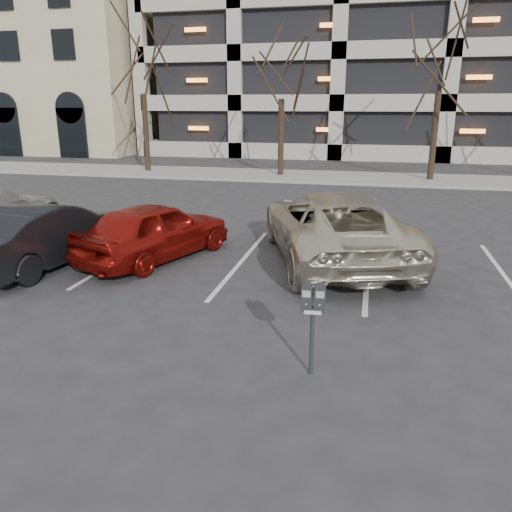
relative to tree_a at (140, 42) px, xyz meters
name	(u,v)px	position (x,y,z in m)	size (l,w,h in m)	color
ground	(286,303)	(10.00, -16.00, -6.30)	(140.00, 140.00, 0.00)	#28282B
sidewalk	(342,178)	(10.00, 0.00, -6.24)	(80.00, 4.00, 0.12)	gray
stall_lines	(242,260)	(8.60, -13.70, -6.30)	(16.90, 5.20, 0.00)	silver
office_building	(11,52)	(-18.00, 13.92, 1.19)	(26.00, 16.20, 15.00)	tan
tree_a	(140,42)	(0.00, 0.00, 0.00)	(3.84, 3.84, 8.72)	black
tree_b	(282,48)	(7.00, 0.00, -0.42)	(3.59, 3.59, 8.15)	black
tree_c	(445,31)	(14.00, 0.00, 0.08)	(3.89, 3.89, 8.83)	black
parking_meter	(313,307)	(10.74, -18.33, -5.35)	(0.33, 0.15, 1.25)	black
suv_silver	(334,226)	(10.60, -13.14, -5.52)	(4.25, 6.20, 1.58)	beige
car_red	(155,230)	(6.63, -14.00, -5.63)	(1.59, 3.95, 1.35)	maroon
car_dark	(46,234)	(4.45, -14.89, -5.61)	(1.48, 4.24, 1.40)	black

